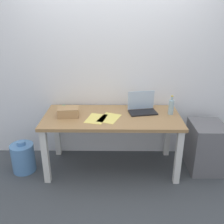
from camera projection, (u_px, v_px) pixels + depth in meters
name	position (u px, v px, depth m)	size (l,w,h in m)	color
ground_plane	(112.00, 166.00, 3.33)	(8.00, 8.00, 0.00)	#42474C
back_wall	(112.00, 62.00, 3.24)	(5.20, 0.08, 2.60)	white
desk	(112.00, 123.00, 3.09)	(1.66, 0.75, 0.73)	#A37A4C
laptop_right	(142.00, 107.00, 3.15)	(0.37, 0.27, 0.26)	black
beer_bottle	(171.00, 107.00, 3.07)	(0.06, 0.06, 0.24)	#99B7C1
computer_mouse	(63.00, 107.00, 3.30)	(0.06, 0.10, 0.03)	#4C9E56
cardboard_box	(68.00, 112.00, 3.03)	(0.25, 0.17, 0.11)	tan
paper_yellow_folder	(96.00, 119.00, 2.97)	(0.21, 0.30, 0.00)	#F4E06B
paper_sheet_center	(109.00, 118.00, 2.99)	(0.21, 0.30, 0.00)	#F4E06B
water_cooler_jug	(23.00, 157.00, 3.19)	(0.29, 0.29, 0.42)	#598CC6
filing_cabinet	(205.00, 147.00, 3.19)	(0.40, 0.48, 0.62)	slate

